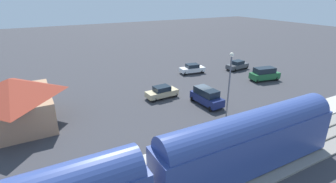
{
  "coord_description": "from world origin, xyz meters",
  "views": [
    {
      "loc": [
        -26.36,
        19.48,
        13.79
      ],
      "look_at": [
        2.7,
        3.61,
        1.0
      ],
      "focal_mm": 27.34,
      "sensor_mm": 36.0,
      "label": 1
    }
  ],
  "objects_px": {
    "station_building": "(14,101)",
    "light_pole_near_platform": "(229,82)",
    "sedan_white": "(192,69)",
    "suv_navy": "(207,96)",
    "sedan_charcoal": "(237,65)",
    "pedestrian_on_platform": "(248,128)",
    "pedestrian_waiting_far": "(258,117)",
    "sedan_tan": "(162,92)",
    "suv_green": "(265,74)"
  },
  "relations": [
    {
      "from": "station_building",
      "to": "light_pole_near_platform",
      "type": "xyz_separation_m",
      "value": [
        -11.2,
        -20.31,
        2.3
      ]
    },
    {
      "from": "sedan_white",
      "to": "suv_navy",
      "type": "bearing_deg",
      "value": 153.89
    },
    {
      "from": "station_building",
      "to": "sedan_white",
      "type": "bearing_deg",
      "value": -75.86
    },
    {
      "from": "suv_navy",
      "to": "sedan_charcoal",
      "type": "bearing_deg",
      "value": -55.11
    },
    {
      "from": "sedan_white",
      "to": "sedan_charcoal",
      "type": "bearing_deg",
      "value": -103.17
    },
    {
      "from": "pedestrian_on_platform",
      "to": "pedestrian_waiting_far",
      "type": "xyz_separation_m",
      "value": [
        1.26,
        -2.75,
        0.0
      ]
    },
    {
      "from": "station_building",
      "to": "suv_navy",
      "type": "bearing_deg",
      "value": -104.48
    },
    {
      "from": "pedestrian_on_platform",
      "to": "suv_navy",
      "type": "height_order",
      "value": "suv_navy"
    },
    {
      "from": "sedan_white",
      "to": "station_building",
      "type": "bearing_deg",
      "value": 104.14
    },
    {
      "from": "pedestrian_on_platform",
      "to": "sedan_tan",
      "type": "bearing_deg",
      "value": 9.93
    },
    {
      "from": "pedestrian_on_platform",
      "to": "pedestrian_waiting_far",
      "type": "relative_size",
      "value": 1.0
    },
    {
      "from": "station_building",
      "to": "pedestrian_waiting_far",
      "type": "distance_m",
      "value": 26.52
    },
    {
      "from": "suv_green",
      "to": "light_pole_near_platform",
      "type": "bearing_deg",
      "value": 119.38
    },
    {
      "from": "sedan_tan",
      "to": "suv_green",
      "type": "height_order",
      "value": "suv_green"
    },
    {
      "from": "sedan_tan",
      "to": "sedan_white",
      "type": "relative_size",
      "value": 0.98
    },
    {
      "from": "pedestrian_on_platform",
      "to": "light_pole_near_platform",
      "type": "distance_m",
      "value": 5.16
    },
    {
      "from": "pedestrian_waiting_far",
      "to": "sedan_tan",
      "type": "height_order",
      "value": "pedestrian_waiting_far"
    },
    {
      "from": "light_pole_near_platform",
      "to": "sedan_white",
      "type": "bearing_deg",
      "value": -22.82
    },
    {
      "from": "pedestrian_waiting_far",
      "to": "sedan_tan",
      "type": "distance_m",
      "value": 13.61
    },
    {
      "from": "station_building",
      "to": "pedestrian_on_platform",
      "type": "relative_size",
      "value": 5.81
    },
    {
      "from": "sedan_white",
      "to": "light_pole_near_platform",
      "type": "height_order",
      "value": "light_pole_near_platform"
    },
    {
      "from": "sedan_tan",
      "to": "sedan_charcoal",
      "type": "xyz_separation_m",
      "value": [
        5.75,
        -19.28,
        0.0
      ]
    },
    {
      "from": "pedestrian_on_platform",
      "to": "light_pole_near_platform",
      "type": "bearing_deg",
      "value": -3.58
    },
    {
      "from": "pedestrian_waiting_far",
      "to": "sedan_white",
      "type": "height_order",
      "value": "pedestrian_waiting_far"
    },
    {
      "from": "pedestrian_waiting_far",
      "to": "sedan_white",
      "type": "xyz_separation_m",
      "value": [
        20.43,
        -5.15,
        -0.4
      ]
    },
    {
      "from": "station_building",
      "to": "suv_navy",
      "type": "xyz_separation_m",
      "value": [
        -5.62,
        -21.78,
        -1.67
      ]
    },
    {
      "from": "pedestrian_waiting_far",
      "to": "sedan_white",
      "type": "relative_size",
      "value": 0.36
    },
    {
      "from": "suv_navy",
      "to": "sedan_charcoal",
      "type": "distance_m",
      "value": 18.5
    },
    {
      "from": "pedestrian_on_platform",
      "to": "suv_green",
      "type": "distance_m",
      "value": 20.48
    },
    {
      "from": "pedestrian_waiting_far",
      "to": "sedan_charcoal",
      "type": "bearing_deg",
      "value": -37.58
    },
    {
      "from": "sedan_charcoal",
      "to": "sedan_white",
      "type": "bearing_deg",
      "value": 76.83
    },
    {
      "from": "pedestrian_waiting_far",
      "to": "suv_green",
      "type": "distance_m",
      "value": 17.55
    },
    {
      "from": "pedestrian_waiting_far",
      "to": "light_pole_near_platform",
      "type": "distance_m",
      "value": 5.09
    },
    {
      "from": "sedan_charcoal",
      "to": "light_pole_near_platform",
      "type": "bearing_deg",
      "value": 134.16
    },
    {
      "from": "sedan_charcoal",
      "to": "suv_green",
      "type": "relative_size",
      "value": 0.9
    },
    {
      "from": "station_building",
      "to": "pedestrian_on_platform",
      "type": "xyz_separation_m",
      "value": [
        -14.64,
        -20.1,
        -1.54
      ]
    },
    {
      "from": "suv_navy",
      "to": "pedestrian_waiting_far",
      "type": "bearing_deg",
      "value": -172.17
    },
    {
      "from": "sedan_tan",
      "to": "sedan_charcoal",
      "type": "distance_m",
      "value": 20.12
    },
    {
      "from": "sedan_tan",
      "to": "sedan_white",
      "type": "xyz_separation_m",
      "value": [
        7.85,
        -10.32,
        0.0
      ]
    },
    {
      "from": "light_pole_near_platform",
      "to": "suv_navy",
      "type": "bearing_deg",
      "value": -14.73
    },
    {
      "from": "suv_green",
      "to": "sedan_charcoal",
      "type": "bearing_deg",
      "value": -4.85
    },
    {
      "from": "sedan_tan",
      "to": "sedan_charcoal",
      "type": "height_order",
      "value": "same"
    },
    {
      "from": "station_building",
      "to": "pedestrian_on_platform",
      "type": "distance_m",
      "value": 24.91
    },
    {
      "from": "suv_navy",
      "to": "sedan_charcoal",
      "type": "relative_size",
      "value": 1.07
    },
    {
      "from": "suv_green",
      "to": "sedan_white",
      "type": "relative_size",
      "value": 1.1
    },
    {
      "from": "pedestrian_waiting_far",
      "to": "sedan_tan",
      "type": "relative_size",
      "value": 0.37
    },
    {
      "from": "pedestrian_waiting_far",
      "to": "light_pole_near_platform",
      "type": "relative_size",
      "value": 0.21
    },
    {
      "from": "suv_navy",
      "to": "light_pole_near_platform",
      "type": "relative_size",
      "value": 0.61
    },
    {
      "from": "sedan_tan",
      "to": "station_building",
      "type": "bearing_deg",
      "value": 87.43
    },
    {
      "from": "sedan_white",
      "to": "light_pole_near_platform",
      "type": "relative_size",
      "value": 0.57
    }
  ]
}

